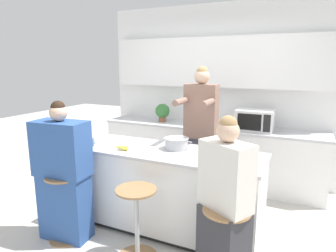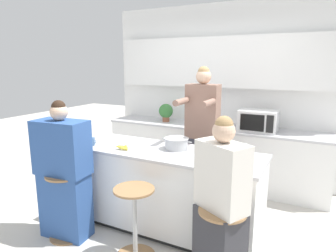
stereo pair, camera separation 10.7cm
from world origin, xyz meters
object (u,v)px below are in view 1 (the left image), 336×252
kitchen_island (165,189)px  fruit_bowl (214,153)px  cooking_pot (176,143)px  bar_stool_leftmost (66,204)px  potted_plant (162,112)px  banana_bunch (123,148)px  microwave (255,120)px  person_wrapped_blanket (63,176)px  bar_stool_center (137,221)px  person_cooking (200,139)px  bar_stool_rightmost (225,245)px  coffee_cup_near (90,142)px  person_seated_near (224,213)px  juice_carton (246,155)px

kitchen_island → fruit_bowl: fruit_bowl is taller
cooking_pot → bar_stool_leftmost: bearing=-141.7°
fruit_bowl → potted_plant: (-1.32, 1.50, 0.11)m
banana_bunch → microwave: microwave is taller
person_wrapped_blanket → potted_plant: size_ratio=5.03×
bar_stool_center → cooking_pot: (0.09, 0.70, 0.58)m
person_cooking → cooking_pot: 0.57m
person_cooking → microwave: 0.98m
person_cooking → microwave: bearing=56.1°
bar_stool_rightmost → person_wrapped_blanket: (-1.70, 0.01, 0.30)m
cooking_pot → coffee_cup_near: (-0.92, -0.30, -0.02)m
bar_stool_rightmost → person_seated_near: (-0.02, 0.01, 0.27)m
juice_carton → fruit_bowl: bearing=158.5°
person_cooking → banana_bunch: size_ratio=10.71×
bar_stool_leftmost → microwave: bearing=54.4°
kitchen_island → coffee_cup_near: size_ratio=17.75×
fruit_bowl → juice_carton: size_ratio=1.13×
bar_stool_leftmost → bar_stool_center: (0.84, 0.03, 0.00)m
bar_stool_leftmost → juice_carton: juice_carton is taller
person_cooking → juice_carton: bearing=-50.1°
kitchen_island → person_wrapped_blanket: bearing=-144.4°
person_seated_near → microwave: size_ratio=2.80×
bar_stool_center → cooking_pot: 0.91m
person_seated_near → juice_carton: bearing=112.6°
person_seated_near → microwave: (-0.14, 2.10, 0.38)m
person_wrapped_blanket → microwave: 2.62m
juice_carton → cooking_pot: bearing=164.6°
banana_bunch → potted_plant: (-0.38, 1.71, 0.12)m
cooking_pot → coffee_cup_near: size_ratio=2.98×
banana_bunch → person_cooking: bearing=55.8°
bar_stool_leftmost → person_seated_near: 1.68m
coffee_cup_near → banana_bunch: 0.43m
person_wrapped_blanket → cooking_pot: bearing=31.8°
banana_bunch → potted_plant: 1.75m
bar_stool_center → banana_bunch: (-0.41, 0.42, 0.54)m
bar_stool_center → person_cooking: 1.37m
microwave → fruit_bowl: bearing=-95.6°
bar_stool_leftmost → person_cooking: person_cooking is taller
bar_stool_leftmost → bar_stool_rightmost: same height
person_wrapped_blanket → fruit_bowl: 1.55m
kitchen_island → cooking_pot: (0.09, 0.10, 0.51)m
cooking_pot → microwave: microwave is taller
bar_stool_leftmost → fruit_bowl: fruit_bowl is taller
cooking_pot → potted_plant: bearing=121.6°
fruit_bowl → banana_bunch: size_ratio=1.40×
fruit_bowl → cooking_pot: bearing=169.3°
kitchen_island → person_wrapped_blanket: 1.08m
bar_stool_rightmost → coffee_cup_near: size_ratio=5.90×
fruit_bowl → juice_carton: (0.33, -0.13, 0.06)m
person_wrapped_blanket → cooking_pot: 1.22m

